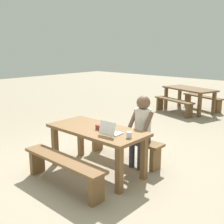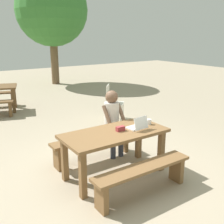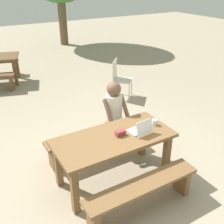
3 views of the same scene
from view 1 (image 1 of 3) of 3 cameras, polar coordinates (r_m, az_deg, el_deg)
The scene contains 11 objects.
ground_plane at distance 4.78m, azimuth -3.11°, elevation -12.19°, with size 30.00×30.00×0.00m, color tan.
picnic_table_front at distance 4.54m, azimuth -3.21°, elevation -4.87°, with size 1.70×0.80×0.76m.
bench_near at distance 4.21m, azimuth -10.16°, elevation -10.97°, with size 1.60×0.30×0.45m.
bench_far at distance 5.14m, azimuth 2.50°, elevation -6.29°, with size 1.60×0.30×0.45m.
laptop at distance 4.16m, azimuth -0.35°, elevation -4.00°, with size 0.31×0.29×0.22m.
small_pouch at distance 4.42m, azimuth -2.51°, elevation -3.23°, with size 0.14×0.07×0.08m.
coffee_mug at distance 4.03m, azimuth 3.60°, elevation -4.76°, with size 0.08×0.08×0.09m.
person_seated at distance 4.74m, azimuth 6.18°, elevation -2.81°, with size 0.39×0.40×1.26m.
picnic_table_mid at distance 9.34m, azimuth 15.81°, elevation 4.08°, with size 1.87×1.31×0.77m.
bench_mid_south at distance 8.93m, azimuth 12.75°, elevation 1.80°, with size 1.55×0.74×0.46m.
bench_mid_north at distance 9.87m, azimuth 18.35°, elevation 2.51°, with size 1.55×0.74×0.46m.
Camera 1 is at (3.08, -3.03, 2.04)m, focal length 43.83 mm.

